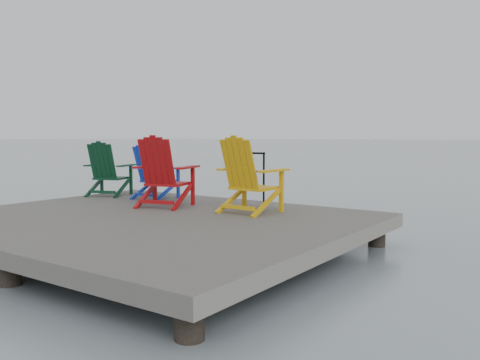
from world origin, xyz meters
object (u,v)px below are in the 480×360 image
Objects in this scene: chair_blue at (154,172)px; chair_red at (163,172)px; chair_green at (107,169)px; chair_yellow at (248,175)px; handrail at (254,171)px.

chair_blue is 1.15m from chair_red.
chair_green is 2.08m from chair_red.
chair_green is 0.91× the size of chair_red.
chair_red is at bearing -39.61° from chair_blue.
chair_green is at bearing -172.98° from chair_blue.
chair_yellow is at bearing -24.30° from chair_green.
handrail is at bearing 122.94° from chair_yellow.
chair_blue is at bearing 173.22° from chair_yellow.
chair_blue is at bearing -11.15° from chair_green.
chair_blue is 0.87× the size of chair_red.
chair_red is 1.00× the size of chair_yellow.
chair_red reaches higher than chair_yellow.
chair_red is (0.92, -0.69, 0.08)m from chair_blue.
chair_green is at bearing 149.03° from chair_red.
chair_blue is 2.48m from chair_yellow.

